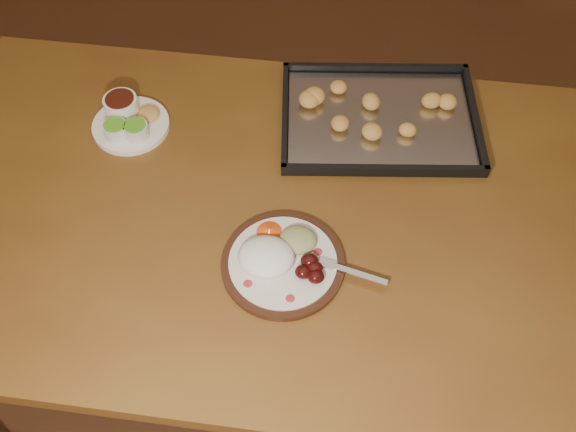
# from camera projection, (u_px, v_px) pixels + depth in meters

# --- Properties ---
(ground) EXTENTS (4.00, 4.00, 0.00)m
(ground) POSITION_uv_depth(u_px,v_px,m) (310.00, 280.00, 2.09)
(ground) COLOR #52361C
(ground) RESTS_ON ground
(dining_table) EXTENTS (1.50, 0.90, 0.75)m
(dining_table) POSITION_uv_depth(u_px,v_px,m) (265.00, 235.00, 1.41)
(dining_table) COLOR brown
(dining_table) RESTS_ON ground
(dinner_plate) EXTENTS (0.32, 0.24, 0.06)m
(dinner_plate) POSITION_uv_depth(u_px,v_px,m) (280.00, 259.00, 1.24)
(dinner_plate) COLOR black
(dinner_plate) RESTS_ON dining_table
(condiment_saucer) EXTENTS (0.17, 0.17, 0.06)m
(condiment_saucer) POSITION_uv_depth(u_px,v_px,m) (128.00, 120.00, 1.44)
(condiment_saucer) COLOR white
(condiment_saucer) RESTS_ON dining_table
(baking_tray) EXTENTS (0.48, 0.38, 0.05)m
(baking_tray) POSITION_uv_depth(u_px,v_px,m) (380.00, 117.00, 1.46)
(baking_tray) COLOR black
(baking_tray) RESTS_ON dining_table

